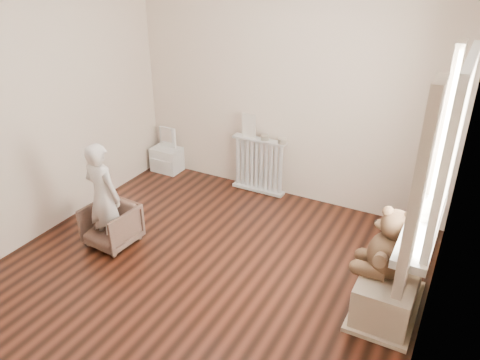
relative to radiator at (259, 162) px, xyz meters
The scene contains 18 objects.
floor 1.74m from the radiator, 81.29° to the right, with size 3.60×3.60×0.01m, color black.
back_wall 0.95m from the radiator, 24.99° to the left, with size 3.60×0.02×2.60m, color beige.
left_wall 2.46m from the radiator, 132.56° to the right, with size 0.02×3.60×2.60m, color beige.
right_wall 2.81m from the radiator, 39.23° to the right, with size 0.02×3.60×2.60m, color beige.
window 2.66m from the radiator, 34.37° to the right, with size 0.03×0.90×1.10m, color white.
window_sill 2.42m from the radiator, 35.60° to the right, with size 0.22×1.10×0.06m, color silver.
curtain_left 2.91m from the radiator, 45.63° to the right, with size 0.06×0.26×1.30m, color #B7A58D.
curtain_right 2.30m from the radiator, 23.01° to the right, with size 0.06×0.26×1.30m, color #B7A58D.
radiator is the anchor object (origin of this frame).
paper_doll 0.44m from the radiator, behind, with size 0.16×0.01×0.27m, color beige.
tin_a 0.31m from the radiator, ahead, with size 0.09×0.09×0.05m, color #A59E8C.
tin_b 0.41m from the radiator, ahead, with size 0.10×0.10×0.05m, color #A59E8C.
toy_vanity 1.30m from the radiator, behind, with size 0.36×0.26×0.57m, color silver.
armchair 1.82m from the radiator, 115.76° to the right, with size 0.44×0.45×0.41m, color brown.
child 1.86m from the radiator, 115.09° to the right, with size 0.39×0.25×1.06m, color beige.
toy_bench 2.21m from the radiator, 36.12° to the right, with size 0.42×0.79×0.37m, color beige.
teddy_bear 2.24m from the radiator, 37.73° to the right, with size 0.46×0.36×0.57m, color #3B2718, non-canonical shape.
plush_cat 2.43m from the radiator, 35.46° to the right, with size 0.16×0.26×0.22m, color #655F54, non-canonical shape.
Camera 1 is at (1.84, -2.74, 2.63)m, focal length 35.00 mm.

